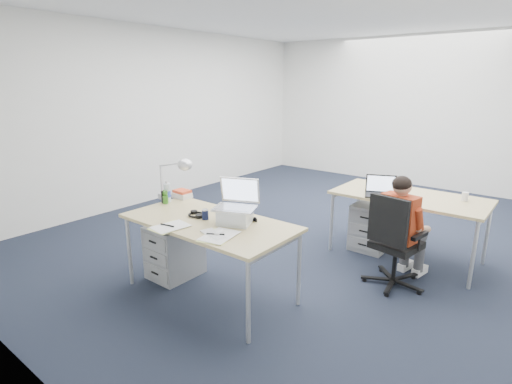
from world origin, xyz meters
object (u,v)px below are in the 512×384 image
(drawer_pedestal_near, at_px, (175,250))
(sunglasses, at_px, (253,219))
(can_koozie, at_px, (205,214))
(desk_lamp, at_px, (170,178))
(drawer_pedestal_far, at_px, (372,226))
(computer_mouse, at_px, (219,232))
(seated_person, at_px, (404,228))
(headphones, at_px, (196,214))
(far_cup, at_px, (465,197))
(wireless_keyboard, at_px, (214,234))
(book_stack, at_px, (182,194))
(office_chair, at_px, (393,260))
(desk_far, at_px, (409,199))
(dark_laptop, at_px, (381,186))
(bear_figurine, at_px, (165,197))
(silver_laptop, at_px, (235,203))
(cordless_phone, at_px, (163,197))
(desk_near, at_px, (209,225))

(drawer_pedestal_near, bearing_deg, sunglasses, 13.46)
(can_koozie, height_order, desk_lamp, desk_lamp)
(drawer_pedestal_far, bearing_deg, computer_mouse, -101.06)
(seated_person, bearing_deg, headphones, -126.93)
(headphones, bearing_deg, far_cup, 72.35)
(wireless_keyboard, bearing_deg, book_stack, 168.24)
(office_chair, height_order, desk_lamp, desk_lamp)
(desk_far, height_order, computer_mouse, computer_mouse)
(desk_far, bearing_deg, dark_laptop, -135.91)
(wireless_keyboard, bearing_deg, can_koozie, 162.23)
(headphones, xyz_separation_m, bear_figurine, (-0.54, 0.08, 0.05))
(book_stack, bearing_deg, silver_laptop, -14.53)
(office_chair, distance_m, can_koozie, 1.87)
(desk_far, bearing_deg, drawer_pedestal_far, 176.62)
(bear_figurine, bearing_deg, cordless_phone, -141.04)
(can_koozie, bearing_deg, cordless_phone, 173.21)
(headphones, bearing_deg, drawer_pedestal_far, 88.58)
(seated_person, distance_m, drawer_pedestal_near, 2.30)
(desk_far, xyz_separation_m, sunglasses, (-0.83, -1.72, 0.06))
(office_chair, xyz_separation_m, dark_laptop, (-0.37, 0.51, 0.58))
(seated_person, relative_size, drawer_pedestal_near, 1.98)
(wireless_keyboard, distance_m, sunglasses, 0.48)
(desk_lamp, xyz_separation_m, dark_laptop, (1.65, 1.54, -0.13))
(wireless_keyboard, bearing_deg, drawer_pedestal_far, 95.92)
(headphones, xyz_separation_m, sunglasses, (0.50, 0.23, -0.00))
(book_stack, bearing_deg, desk_lamp, -90.00)
(office_chair, bearing_deg, seated_person, 91.07)
(desk_far, xyz_separation_m, bear_figurine, (-1.86, -1.87, 0.12))
(book_stack, bearing_deg, computer_mouse, -26.93)
(drawer_pedestal_near, height_order, computer_mouse, computer_mouse)
(headphones, relative_size, can_koozie, 2.12)
(desk_lamp, bearing_deg, sunglasses, -16.22)
(sunglasses, bearing_deg, silver_laptop, -97.19)
(cordless_phone, xyz_separation_m, dark_laptop, (1.65, 1.65, 0.05))
(silver_laptop, bearing_deg, drawer_pedestal_near, 160.59)
(silver_laptop, distance_m, desk_lamp, 0.99)
(desk_near, distance_m, can_koozie, 0.11)
(far_cup, bearing_deg, desk_lamp, -141.46)
(office_chair, xyz_separation_m, desk_lamp, (-2.02, -1.03, 0.71))
(desk_near, relative_size, headphones, 7.88)
(seated_person, bearing_deg, far_cup, 74.20)
(drawer_pedestal_near, relative_size, headphones, 2.71)
(drawer_pedestal_far, distance_m, headphones, 2.23)
(office_chair, xyz_separation_m, sunglasses, (-0.96, -0.98, 0.48))
(office_chair, distance_m, wireless_keyboard, 1.82)
(computer_mouse, height_order, dark_laptop, dark_laptop)
(desk_far, bearing_deg, seated_person, -75.04)
(silver_laptop, height_order, can_koozie, silver_laptop)
(seated_person, bearing_deg, dark_laptop, 148.81)
(desk_lamp, relative_size, far_cup, 5.39)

